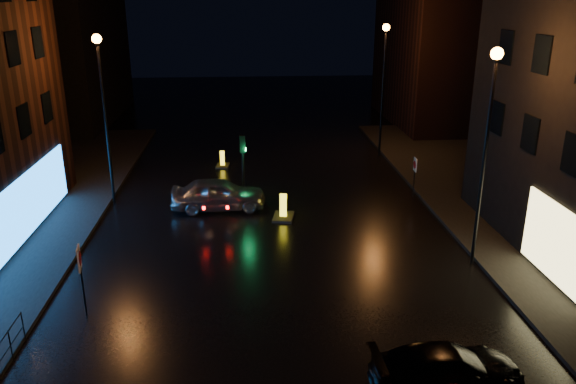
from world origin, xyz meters
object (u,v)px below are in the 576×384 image
at_px(road_sign_left, 80,264).
at_px(bollard_far, 223,163).
at_px(bollard_near, 283,213).
at_px(road_sign_right, 415,168).
at_px(traffic_signal, 244,191).
at_px(silver_hatchback, 218,194).
at_px(dark_sedan, 447,369).

bearing_deg(road_sign_left, bollard_far, 66.59).
bearing_deg(bollard_near, road_sign_right, 29.88).
bearing_deg(traffic_signal, road_sign_right, -1.53).
bearing_deg(road_sign_left, road_sign_right, 26.22).
xyz_separation_m(bollard_far, road_sign_right, (10.18, -6.36, 1.38)).
distance_m(silver_hatchback, bollard_near, 3.49).
height_order(dark_sedan, road_sign_right, road_sign_right).
xyz_separation_m(dark_sedan, bollard_near, (-3.56, 12.53, -0.34)).
distance_m(bollard_near, road_sign_right, 7.53).
distance_m(traffic_signal, road_sign_left, 11.94).
bearing_deg(bollard_far, silver_hatchback, -84.22).
relative_size(silver_hatchback, bollard_far, 3.88).
bearing_deg(silver_hatchback, traffic_signal, -48.16).
height_order(silver_hatchback, road_sign_left, road_sign_left).
bearing_deg(dark_sedan, silver_hatchback, 22.23).
bearing_deg(road_sign_right, bollard_near, 21.01).
distance_m(silver_hatchback, bollard_far, 7.32).
height_order(silver_hatchback, bollard_near, silver_hatchback).
bearing_deg(bollard_far, road_sign_left, -98.05).
height_order(silver_hatchback, bollard_far, silver_hatchback).
relative_size(bollard_far, road_sign_left, 0.48).
relative_size(silver_hatchback, road_sign_left, 1.87).
xyz_separation_m(dark_sedan, road_sign_left, (-10.72, 4.56, 1.24)).
height_order(traffic_signal, bollard_far, traffic_signal).
relative_size(dark_sedan, bollard_near, 2.74).
relative_size(traffic_signal, bollard_near, 2.26).
bearing_deg(dark_sedan, road_sign_right, -16.28).
relative_size(traffic_signal, road_sign_left, 1.40).
distance_m(bollard_near, bollard_far, 9.32).
height_order(bollard_far, road_sign_right, road_sign_right).
bearing_deg(bollard_near, road_sign_left, -121.04).
xyz_separation_m(dark_sedan, bollard_far, (-6.72, 21.29, -0.39)).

